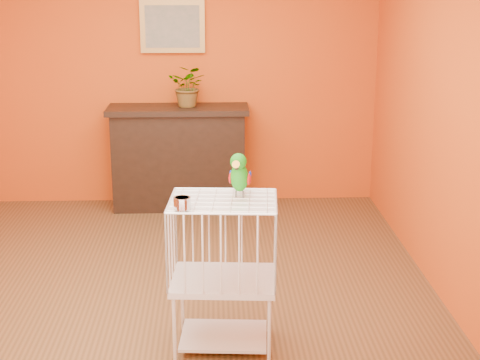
{
  "coord_description": "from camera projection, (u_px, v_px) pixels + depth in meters",
  "views": [
    {
      "loc": [
        0.37,
        -4.97,
        2.28
      ],
      "look_at": [
        0.54,
        -0.76,
        1.06
      ],
      "focal_mm": 55.0,
      "sensor_mm": 36.0,
      "label": 1
    }
  ],
  "objects": [
    {
      "name": "ground",
      "position": [
        163.0,
        292.0,
        5.39
      ],
      "size": [
        4.5,
        4.5,
        0.0
      ],
      "primitive_type": "plane",
      "color": "brown",
      "rests_on": "ground"
    },
    {
      "name": "parrot",
      "position": [
        239.0,
        174.0,
        4.36
      ],
      "size": [
        0.14,
        0.25,
        0.28
      ],
      "rotation": [
        0.0,
        0.0,
        -0.25
      ],
      "color": "#59544C",
      "rests_on": "birdcage"
    },
    {
      "name": "feed_cup",
      "position": [
        182.0,
        203.0,
        4.15
      ],
      "size": [
        0.1,
        0.1,
        0.07
      ],
      "primitive_type": "cylinder",
      "color": "silver",
      "rests_on": "birdcage"
    },
    {
      "name": "framed_picture",
      "position": [
        172.0,
        26.0,
        7.04
      ],
      "size": [
        0.62,
        0.04,
        0.5
      ],
      "color": "#A77F3B",
      "rests_on": "room_shell"
    },
    {
      "name": "console_cabinet",
      "position": [
        179.0,
        157.0,
        7.19
      ],
      "size": [
        1.36,
        0.49,
        1.01
      ],
      "color": "black",
      "rests_on": "ground"
    },
    {
      "name": "room_shell",
      "position": [
        157.0,
        76.0,
        4.95
      ],
      "size": [
        4.5,
        4.5,
        4.5
      ],
      "color": "#CB4F13",
      "rests_on": "ground"
    },
    {
      "name": "potted_plant",
      "position": [
        189.0,
        90.0,
        7.05
      ],
      "size": [
        0.47,
        0.49,
        0.31
      ],
      "primitive_type": "imported",
      "rotation": [
        0.0,
        0.0,
        -0.33
      ],
      "color": "#26722D",
      "rests_on": "console_cabinet"
    },
    {
      "name": "birdcage",
      "position": [
        223.0,
        273.0,
        4.47
      ],
      "size": [
        0.66,
        0.52,
        0.97
      ],
      "rotation": [
        0.0,
        0.0,
        -0.07
      ],
      "color": "beige",
      "rests_on": "ground"
    }
  ]
}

